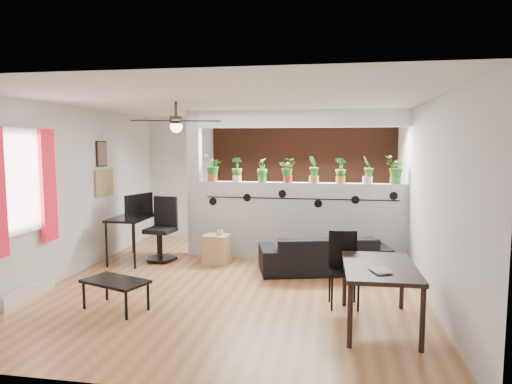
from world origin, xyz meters
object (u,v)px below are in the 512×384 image
(ceiling_fan, at_px, (176,123))
(cube_shelf, at_px, (217,249))
(coffee_table, at_px, (115,283))
(potted_plant_2, at_px, (262,169))
(potted_plant_7, at_px, (396,169))
(sofa, at_px, (324,254))
(potted_plant_4, at_px, (314,169))
(potted_plant_0, at_px, (212,167))
(folding_chair, at_px, (343,262))
(potted_plant_1, at_px, (237,169))
(potted_plant_6, at_px, (368,169))
(office_chair, at_px, (162,233))
(computer_desk, at_px, (133,220))
(dining_table, at_px, (379,272))
(potted_plant_5, at_px, (341,170))
(potted_plant_3, at_px, (288,169))
(cup, at_px, (220,232))

(ceiling_fan, bearing_deg, cube_shelf, 79.06)
(ceiling_fan, bearing_deg, coffee_table, -112.67)
(potted_plant_2, xyz_separation_m, potted_plant_7, (2.26, 0.00, 0.03))
(potted_plant_2, height_order, sofa, potted_plant_2)
(ceiling_fan, bearing_deg, potted_plant_4, 44.59)
(potted_plant_0, xyz_separation_m, potted_plant_2, (0.90, -0.00, -0.03))
(potted_plant_0, distance_m, potted_plant_2, 0.90)
(potted_plant_4, relative_size, folding_chair, 0.50)
(potted_plant_2, bearing_deg, sofa, -33.48)
(cube_shelf, height_order, folding_chair, folding_chair)
(potted_plant_1, distance_m, potted_plant_6, 2.26)
(cube_shelf, xyz_separation_m, office_chair, (-0.99, 0.06, 0.23))
(sofa, xyz_separation_m, coffee_table, (-2.47, -2.12, 0.05))
(cube_shelf, relative_size, office_chair, 0.46)
(sofa, height_order, computer_desk, computer_desk)
(computer_desk, relative_size, coffee_table, 1.21)
(potted_plant_4, xyz_separation_m, potted_plant_7, (1.35, 0.00, 0.01))
(cube_shelf, height_order, dining_table, dining_table)
(potted_plant_4, bearing_deg, folding_chair, -77.71)
(potted_plant_5, relative_size, office_chair, 0.40)
(sofa, relative_size, coffee_table, 2.15)
(dining_table, bearing_deg, potted_plant_2, 121.88)
(office_chair, xyz_separation_m, coffee_table, (0.31, -2.35, -0.15))
(cube_shelf, bearing_deg, potted_plant_1, 74.48)
(potted_plant_6, distance_m, sofa, 1.65)
(potted_plant_3, bearing_deg, cup, -152.66)
(ceiling_fan, bearing_deg, potted_plant_0, 89.36)
(potted_plant_3, height_order, office_chair, potted_plant_3)
(cup, distance_m, folding_chair, 2.59)
(potted_plant_5, relative_size, dining_table, 0.34)
(potted_plant_3, distance_m, folding_chair, 2.59)
(potted_plant_1, height_order, coffee_table, potted_plant_1)
(potted_plant_4, xyz_separation_m, folding_chair, (0.48, -2.19, -1.05))
(potted_plant_0, relative_size, potted_plant_5, 1.10)
(potted_plant_4, bearing_deg, potted_plant_2, -180.00)
(potted_plant_4, height_order, computer_desk, potted_plant_4)
(potted_plant_3, bearing_deg, potted_plant_1, 180.00)
(potted_plant_0, distance_m, dining_table, 4.01)
(potted_plant_1, height_order, potted_plant_2, potted_plant_1)
(potted_plant_0, xyz_separation_m, potted_plant_3, (1.35, 0.00, -0.03))
(potted_plant_2, xyz_separation_m, coffee_table, (-1.36, -2.85, -1.24))
(ceiling_fan, relative_size, office_chair, 1.10)
(potted_plant_4, distance_m, coffee_table, 3.85)
(ceiling_fan, distance_m, folding_chair, 2.93)
(potted_plant_6, xyz_separation_m, computer_desk, (-3.97, -0.59, -0.88))
(ceiling_fan, xyz_separation_m, potted_plant_7, (3.18, 1.80, -0.71))
(ceiling_fan, relative_size, potted_plant_2, 2.84)
(ceiling_fan, height_order, computer_desk, ceiling_fan)
(potted_plant_0, distance_m, potted_plant_5, 2.26)
(potted_plant_2, relative_size, potted_plant_7, 0.88)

